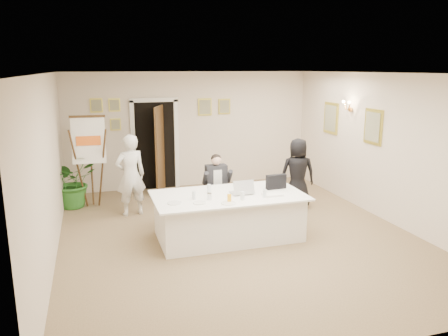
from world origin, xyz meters
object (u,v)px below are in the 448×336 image
seated_man (217,186)px  standing_woman (298,173)px  paper_stack (272,195)px  steel_jug (209,196)px  oj_glass (229,198)px  laptop (241,185)px  laptop_bag (276,182)px  conference_table (228,216)px  standing_man (131,175)px  flip_chart (91,166)px  potted_palm (72,181)px

seated_man → standing_woman: 1.82m
paper_stack → steel_jug: 1.09m
oj_glass → paper_stack: bearing=10.1°
laptop → laptop_bag: laptop is taller
seated_man → laptop_bag: 1.27m
conference_table → standing_man: (-1.48, 1.71, 0.42)m
steel_jug → standing_man: bearing=119.8°
conference_table → seated_man: bearing=85.2°
laptop_bag → flip_chart: bearing=138.2°
potted_palm → oj_glass: 3.94m
potted_palm → laptop: 3.88m
standing_man → oj_glass: (1.37, -2.13, 0.02)m
seated_man → potted_palm: (-2.71, 1.59, -0.09)m
standing_woman → laptop: (-1.66, -1.19, 0.18)m
conference_table → oj_glass: bearing=-105.9°
standing_man → laptop: 2.42m
standing_woman → steel_jug: 2.68m
conference_table → potted_palm: bearing=135.1°
potted_palm → standing_man: bearing=-38.4°
laptop → paper_stack: size_ratio=1.19×
standing_woman → laptop: bearing=50.1°
conference_table → standing_man: standing_man is taller
laptop_bag → paper_stack: (-0.23, -0.37, -0.11)m
conference_table → oj_glass: size_ratio=19.75×
seated_man → paper_stack: seated_man is taller
conference_table → paper_stack: 0.84m
laptop → conference_table: bearing=-178.5°
laptop → steel_jug: size_ratio=3.46×
conference_table → oj_glass: (-0.12, -0.42, 0.45)m
conference_table → standing_woman: 2.27m
standing_man → standing_woman: 3.42m
steel_jug → paper_stack: bearing=-4.0°
potted_palm → laptop: (2.85, -2.60, 0.35)m
conference_table → seated_man: seated_man is taller
seated_man → laptop_bag: (0.84, -0.91, 0.26)m
conference_table → flip_chart: bearing=132.1°
oj_glass → potted_palm: bearing=129.6°
seated_man → paper_stack: (0.61, -1.29, 0.15)m
standing_woman → steel_jug: bearing=45.9°
seated_man → laptop: (0.15, -1.01, 0.27)m
conference_table → laptop_bag: bearing=6.3°
potted_palm → paper_stack: potted_palm is taller
conference_table → paper_stack: (0.69, -0.27, 0.40)m
laptop → oj_glass: laptop is taller
paper_stack → steel_jug: (-1.09, 0.08, 0.04)m
seated_man → oj_glass: 1.46m
standing_woman → oj_glass: size_ratio=11.33×
potted_palm → paper_stack: 4.40m
flip_chart → standing_woman: (4.13, -1.27, -0.15)m
seated_man → steel_jug: 1.31m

